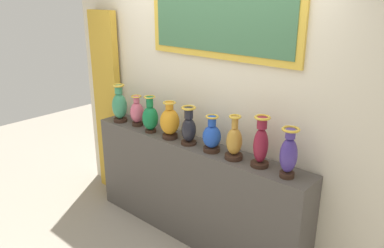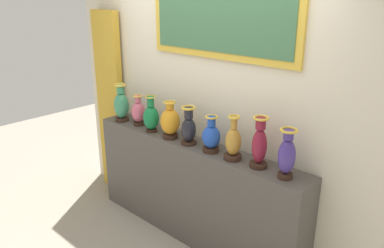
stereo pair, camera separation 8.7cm
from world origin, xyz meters
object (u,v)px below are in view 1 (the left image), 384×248
object	(u,v)px
vase_jade	(120,105)
vase_sapphire	(212,137)
vase_rose	(137,112)
vase_onyx	(189,128)
vase_burgundy	(261,144)
vase_indigo	(289,154)
vase_amber	(170,122)
vase_emerald	(150,117)
vase_ochre	(234,142)

from	to	relation	value
vase_jade	vase_sapphire	distance (m)	1.26
vase_rose	vase_onyx	bearing A→B (deg)	-1.81
vase_onyx	vase_burgundy	xyz separation A→B (m)	(0.75, 0.03, 0.03)
vase_rose	vase_onyx	xyz separation A→B (m)	(0.75, -0.02, 0.01)
vase_sapphire	vase_burgundy	xyz separation A→B (m)	(0.49, 0.02, 0.05)
vase_rose	vase_indigo	distance (m)	1.76
vase_onyx	vase_burgundy	bearing A→B (deg)	2.16
vase_amber	vase_onyx	bearing A→B (deg)	1.42
vase_onyx	vase_sapphire	bearing A→B (deg)	1.71
vase_jade	vase_onyx	distance (m)	1.00
vase_amber	vase_indigo	size ratio (longest dim) A/B	0.91
vase_jade	vase_amber	distance (m)	0.76
vase_rose	vase_emerald	size ratio (longest dim) A/B	0.88
vase_emerald	vase_onyx	distance (m)	0.50
vase_emerald	vase_sapphire	distance (m)	0.77
vase_amber	vase_burgundy	xyz separation A→B (m)	(0.99, 0.03, 0.03)
vase_sapphire	vase_burgundy	size ratio (longest dim) A/B	0.78
vase_amber	vase_rose	bearing A→B (deg)	176.68
vase_ochre	vase_sapphire	bearing A→B (deg)	179.74
vase_sapphire	vase_indigo	xyz separation A→B (m)	(0.75, -0.01, 0.05)
vase_amber	vase_onyx	xyz separation A→B (m)	(0.24, 0.01, -0.00)
vase_burgundy	vase_ochre	bearing A→B (deg)	-174.94
vase_ochre	vase_indigo	size ratio (longest dim) A/B	0.97
vase_rose	vase_ochre	bearing A→B (deg)	-0.77
vase_burgundy	vase_indigo	world-z (taller)	vase_burgundy
vase_jade	vase_ochre	distance (m)	1.50
vase_emerald	vase_burgundy	size ratio (longest dim) A/B	0.87
vase_rose	vase_sapphire	size ratio (longest dim) A/B	0.98
vase_sapphire	vase_ochre	world-z (taller)	vase_ochre
vase_indigo	vase_sapphire	bearing A→B (deg)	179.48
vase_amber	vase_sapphire	distance (m)	0.51
vase_ochre	vase_burgundy	world-z (taller)	vase_burgundy
vase_emerald	vase_amber	bearing A→B (deg)	2.04
vase_emerald	vase_burgundy	bearing A→B (deg)	2.00
vase_sapphire	vase_burgundy	world-z (taller)	vase_burgundy
vase_emerald	vase_amber	world-z (taller)	vase_emerald
vase_rose	vase_ochre	xyz separation A→B (m)	(1.26, -0.02, 0.01)
vase_onyx	vase_ochre	size ratio (longest dim) A/B	0.94
vase_emerald	vase_onyx	bearing A→B (deg)	1.74
vase_indigo	vase_burgundy	bearing A→B (deg)	174.03
vase_jade	vase_burgundy	bearing A→B (deg)	1.28
vase_sapphire	vase_rose	bearing A→B (deg)	179.11
vase_onyx	vase_indigo	world-z (taller)	vase_indigo
vase_burgundy	vase_jade	bearing A→B (deg)	-178.72
vase_amber	vase_indigo	bearing A→B (deg)	0.32
vase_jade	vase_rose	xyz separation A→B (m)	(0.24, 0.03, -0.04)
vase_amber	vase_sapphire	world-z (taller)	vase_amber
vase_onyx	vase_sapphire	size ratio (longest dim) A/B	1.09
vase_emerald	vase_indigo	distance (m)	1.52
vase_jade	vase_indigo	size ratio (longest dim) A/B	1.04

